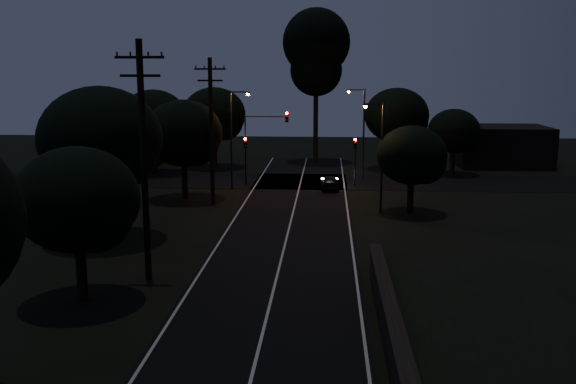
{
  "coord_description": "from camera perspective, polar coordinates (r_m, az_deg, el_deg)",
  "views": [
    {
      "loc": [
        2.35,
        -13.36,
        9.68
      ],
      "look_at": [
        0.0,
        24.0,
        2.5
      ],
      "focal_mm": 40.0,
      "sensor_mm": 36.0,
      "label": 1
    }
  ],
  "objects": [
    {
      "name": "signal_right",
      "position": [
        53.83,
        5.98,
        3.49
      ],
      "size": [
        0.28,
        0.35,
        4.1
      ],
      "color": "black",
      "rests_on": "ground"
    },
    {
      "name": "tree_right_a",
      "position": [
        44.04,
        11.17,
        3.08
      ],
      "size": [
        4.71,
        4.71,
        5.99
      ],
      "color": "black",
      "rests_on": "ground"
    },
    {
      "name": "tree_far_ne",
      "position": [
        63.77,
        9.84,
        6.61
      ],
      "size": [
        6.27,
        6.27,
        7.93
      ],
      "color": "black",
      "rests_on": "ground"
    },
    {
      "name": "road_surface",
      "position": [
        45.58,
        0.56,
        -1.39
      ],
      "size": [
        60.0,
        70.0,
        0.03
      ],
      "color": "black",
      "rests_on": "ground"
    },
    {
      "name": "streetlight_a",
      "position": [
        52.18,
        -4.88,
        5.27
      ],
      "size": [
        1.66,
        0.26,
        8.0
      ],
      "color": "black",
      "rests_on": "ground"
    },
    {
      "name": "signal_left",
      "position": [
        54.24,
        -3.8,
        3.58
      ],
      "size": [
        0.28,
        0.35,
        4.1
      ],
      "color": "black",
      "rests_on": "ground"
    },
    {
      "name": "tree_far_nw",
      "position": [
        64.37,
        -6.41,
        6.76
      ],
      "size": [
        6.29,
        6.29,
        7.96
      ],
      "color": "black",
      "rests_on": "ground"
    },
    {
      "name": "tall_pine",
      "position": [
        68.4,
        2.53,
        12.39
      ],
      "size": [
        7.03,
        7.03,
        15.98
      ],
      "color": "black",
      "rests_on": "ground"
    },
    {
      "name": "tree_left_d",
      "position": [
        48.67,
        -9.08,
        5.02
      ],
      "size": [
        5.9,
        5.9,
        7.49
      ],
      "color": "black",
      "rests_on": "ground"
    },
    {
      "name": "streetlight_b",
      "position": [
        57.66,
        6.56,
        5.77
      ],
      "size": [
        1.66,
        0.26,
        8.0
      ],
      "color": "black",
      "rests_on": "ground"
    },
    {
      "name": "tree_far_e",
      "position": [
        61.68,
        14.69,
        5.17
      ],
      "size": [
        4.81,
        4.81,
        6.1
      ],
      "color": "black",
      "rests_on": "ground"
    },
    {
      "name": "tree_left_b",
      "position": [
        27.76,
        -17.97,
        -0.91
      ],
      "size": [
        5.18,
        5.18,
        6.59
      ],
      "color": "black",
      "rests_on": "ground"
    },
    {
      "name": "tree_left_c",
      "position": [
        37.62,
        -16.04,
        4.34
      ],
      "size": [
        6.96,
        6.96,
        8.79
      ],
      "color": "black",
      "rests_on": "ground"
    },
    {
      "name": "utility_pole_mid",
      "position": [
        29.83,
        -12.71,
        3.0
      ],
      "size": [
        2.2,
        0.3,
        11.0
      ],
      "color": "black",
      "rests_on": "ground"
    },
    {
      "name": "car",
      "position": [
        52.48,
        3.76,
        0.86
      ],
      "size": [
        1.46,
        3.49,
        1.18
      ],
      "primitive_type": "imported",
      "rotation": [
        0.0,
        0.0,
        3.16
      ],
      "color": "black",
      "rests_on": "ground"
    },
    {
      "name": "streetlight_c",
      "position": [
        43.83,
        8.14,
        3.76
      ],
      "size": [
        1.46,
        0.26,
        7.5
      ],
      "color": "black",
      "rests_on": "ground"
    },
    {
      "name": "building_left",
      "position": [
        69.48,
        -15.23,
        4.29
      ],
      "size": [
        10.0,
        8.0,
        4.4
      ],
      "primitive_type": "cube",
      "color": "black",
      "rests_on": "ground"
    },
    {
      "name": "utility_pole_far",
      "position": [
        46.32,
        -6.83,
        5.58
      ],
      "size": [
        2.2,
        0.3,
        10.5
      ],
      "color": "black",
      "rests_on": "ground"
    },
    {
      "name": "signal_mast",
      "position": [
        53.88,
        -2.03,
        5.16
      ],
      "size": [
        3.7,
        0.35,
        6.25
      ],
      "color": "black",
      "rests_on": "ground"
    },
    {
      "name": "building_right",
      "position": [
        69.1,
        18.42,
        3.92
      ],
      "size": [
        9.0,
        7.0,
        4.0
      ],
      "primitive_type": "cube",
      "color": "black",
      "rests_on": "ground"
    },
    {
      "name": "tree_far_w",
      "position": [
        61.57,
        -11.67,
        6.37
      ],
      "size": [
        6.16,
        6.16,
        7.85
      ],
      "color": "black",
      "rests_on": "ground"
    }
  ]
}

